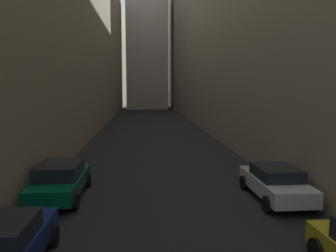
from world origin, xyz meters
name	(u,v)px	position (x,y,z in m)	size (l,w,h in m)	color
ground_plane	(151,128)	(0.00, 48.00, 0.00)	(264.00, 264.00, 0.00)	black
building_block_left	(39,27)	(-12.55, 50.00, 11.39)	(14.10, 108.00, 22.77)	gray
building_block_right	(250,16)	(11.65, 50.00, 12.88)	(12.30, 108.00, 25.75)	#756B5B
parked_car_left_third	(1,247)	(-4.40, 18.32, 0.72)	(1.88, 4.23, 1.42)	navy
parked_car_left_far	(60,180)	(-4.40, 24.13, 0.76)	(2.00, 4.38, 1.47)	#05472D
parked_car_right_far	(275,182)	(4.40, 23.23, 0.73)	(1.95, 4.23, 1.38)	#B7B7BC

